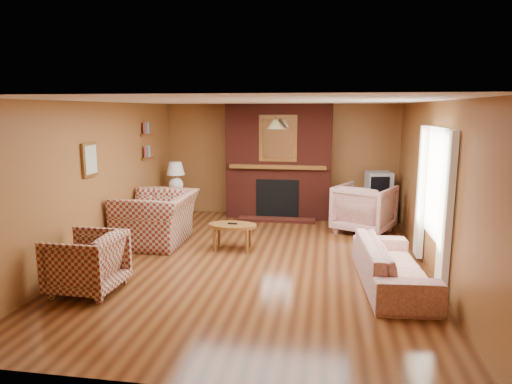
% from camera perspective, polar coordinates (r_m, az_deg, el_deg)
% --- Properties ---
extents(floor, '(6.50, 6.50, 0.00)m').
position_cam_1_polar(floor, '(7.02, 0.12, -8.69)').
color(floor, '#411F0E').
rests_on(floor, ground).
extents(ceiling, '(6.50, 6.50, 0.00)m').
position_cam_1_polar(ceiling, '(6.64, 0.13, 11.29)').
color(ceiling, white).
rests_on(ceiling, wall_back).
extents(wall_back, '(6.50, 0.00, 6.50)m').
position_cam_1_polar(wall_back, '(9.92, 3.06, 4.01)').
color(wall_back, brown).
rests_on(wall_back, floor).
extents(wall_front, '(6.50, 0.00, 6.50)m').
position_cam_1_polar(wall_front, '(3.63, -7.96, -7.19)').
color(wall_front, brown).
rests_on(wall_front, floor).
extents(wall_left, '(0.00, 6.50, 6.50)m').
position_cam_1_polar(wall_left, '(7.53, -19.03, 1.44)').
color(wall_left, brown).
rests_on(wall_left, floor).
extents(wall_right, '(0.00, 6.50, 6.50)m').
position_cam_1_polar(wall_right, '(6.81, 21.39, 0.41)').
color(wall_right, brown).
rests_on(wall_right, floor).
extents(fireplace, '(2.20, 0.82, 2.40)m').
position_cam_1_polar(fireplace, '(9.66, 2.89, 3.73)').
color(fireplace, '#4C1810').
rests_on(fireplace, floor).
extents(window_right, '(0.10, 1.85, 2.00)m').
position_cam_1_polar(window_right, '(6.62, 21.31, -0.50)').
color(window_right, beige).
rests_on(window_right, wall_right).
extents(bookshelf, '(0.09, 0.55, 0.71)m').
position_cam_1_polar(bookshelf, '(9.17, -13.30, 6.15)').
color(bookshelf, brown).
rests_on(bookshelf, wall_left).
extents(botanical_print, '(0.05, 0.40, 0.50)m').
position_cam_1_polar(botanical_print, '(7.21, -20.07, 3.82)').
color(botanical_print, brown).
rests_on(botanical_print, wall_left).
extents(pendant_light, '(0.36, 0.36, 0.48)m').
position_cam_1_polar(pendant_light, '(8.92, 2.45, 8.46)').
color(pendant_light, black).
rests_on(pendant_light, ceiling).
extents(plaid_loveseat, '(1.20, 1.37, 0.88)m').
position_cam_1_polar(plaid_loveseat, '(8.01, -12.29, -3.25)').
color(plaid_loveseat, maroon).
rests_on(plaid_loveseat, floor).
extents(plaid_armchair, '(0.86, 0.84, 0.76)m').
position_cam_1_polar(plaid_armchair, '(6.20, -20.44, -8.26)').
color(plaid_armchair, maroon).
rests_on(plaid_armchair, floor).
extents(floral_sofa, '(0.93, 2.04, 0.58)m').
position_cam_1_polar(floral_sofa, '(6.28, 16.71, -8.68)').
color(floral_sofa, beige).
rests_on(floral_sofa, floor).
extents(floral_armchair, '(1.31, 1.32, 0.91)m').
position_cam_1_polar(floral_armchair, '(8.78, 13.39, -2.03)').
color(floral_armchair, beige).
rests_on(floral_armchair, floor).
extents(coffee_table, '(0.80, 0.49, 0.45)m').
position_cam_1_polar(coffee_table, '(7.51, -2.95, -4.47)').
color(coffee_table, brown).
rests_on(coffee_table, floor).
extents(side_table, '(0.45, 0.45, 0.58)m').
position_cam_1_polar(side_table, '(9.74, -9.89, -1.66)').
color(side_table, brown).
rests_on(side_table, floor).
extents(table_lamp, '(0.38, 0.38, 0.63)m').
position_cam_1_polar(table_lamp, '(9.63, -10.00, 2.07)').
color(table_lamp, white).
rests_on(table_lamp, side_table).
extents(tv_stand, '(0.59, 0.54, 0.60)m').
position_cam_1_polar(tv_stand, '(9.62, 14.95, -1.95)').
color(tv_stand, black).
rests_on(tv_stand, floor).
extents(crt_tv, '(0.55, 0.54, 0.44)m').
position_cam_1_polar(crt_tv, '(9.52, 15.10, 1.13)').
color(crt_tv, '#ACAFB4').
rests_on(crt_tv, tv_stand).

